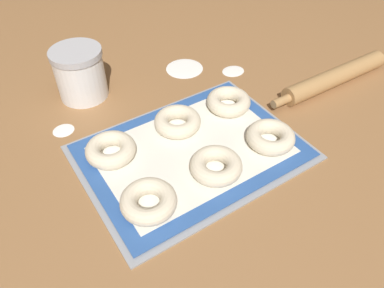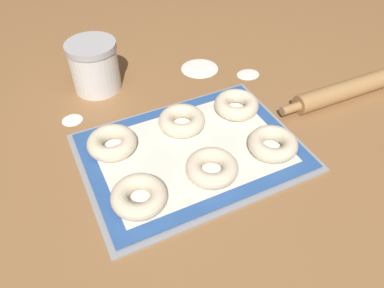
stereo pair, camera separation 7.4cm
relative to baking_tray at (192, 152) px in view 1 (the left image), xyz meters
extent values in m
plane|color=olive|center=(0.01, 0.01, 0.00)|extent=(2.80, 2.80, 0.00)
cube|color=#93969B|center=(0.00, 0.00, 0.00)|extent=(0.48, 0.35, 0.01)
cube|color=#2D569E|center=(0.00, 0.00, 0.01)|extent=(0.45, 0.33, 0.00)
cube|color=silver|center=(0.00, 0.00, 0.01)|extent=(0.39, 0.27, 0.00)
torus|color=beige|center=(-0.15, -0.08, 0.02)|extent=(0.11, 0.11, 0.03)
torus|color=beige|center=(0.01, -0.08, 0.02)|extent=(0.11, 0.11, 0.03)
torus|color=beige|center=(0.16, -0.08, 0.02)|extent=(0.11, 0.11, 0.03)
torus|color=beige|center=(-0.15, 0.08, 0.02)|extent=(0.11, 0.11, 0.03)
torus|color=beige|center=(0.01, 0.08, 0.02)|extent=(0.11, 0.11, 0.03)
torus|color=beige|center=(0.16, 0.08, 0.02)|extent=(0.11, 0.11, 0.03)
cylinder|color=white|center=(-0.12, 0.34, 0.05)|extent=(0.12, 0.12, 0.12)
cylinder|color=#B2B2B7|center=(-0.12, 0.34, 0.12)|extent=(0.13, 0.13, 0.02)
cylinder|color=#AD7F4C|center=(0.47, 0.01, 0.02)|extent=(0.34, 0.05, 0.05)
cylinder|color=#AD7F4C|center=(0.27, 0.01, 0.02)|extent=(0.05, 0.02, 0.02)
cylinder|color=#AD7F4C|center=(0.66, 0.00, 0.02)|extent=(0.05, 0.02, 0.02)
ellipsoid|color=white|center=(0.28, 0.21, 0.00)|extent=(0.07, 0.06, 0.00)
ellipsoid|color=white|center=(0.17, 0.30, 0.00)|extent=(0.11, 0.10, 0.00)
ellipsoid|color=white|center=(-0.21, 0.23, 0.00)|extent=(0.05, 0.05, 0.00)
camera|label=1|loc=(-0.32, -0.49, 0.58)|focal=35.00mm
camera|label=2|loc=(-0.26, -0.53, 0.58)|focal=35.00mm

